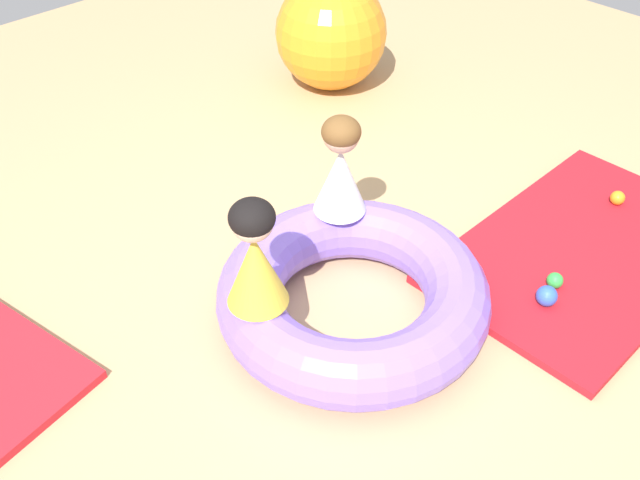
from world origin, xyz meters
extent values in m
plane|color=tan|center=(0.00, 0.00, 0.00)|extent=(8.00, 8.00, 0.00)
cube|color=#B21923|center=(1.12, -0.51, 0.02)|extent=(1.51, 0.94, 0.04)
torus|color=#8466E0|center=(0.03, -0.02, 0.14)|extent=(1.16, 1.16, 0.27)
cone|color=white|center=(0.28, 0.31, 0.43)|extent=(0.32, 0.32, 0.32)
sphere|color=#DBAD89|center=(0.28, 0.31, 0.66)|extent=(0.16, 0.16, 0.16)
ellipsoid|color=brown|center=(0.28, 0.31, 0.68)|extent=(0.17, 0.17, 0.13)
cone|color=yellow|center=(-0.37, 0.12, 0.43)|extent=(0.31, 0.31, 0.32)
sphere|color=beige|center=(-0.37, 0.12, 0.67)|extent=(0.16, 0.16, 0.16)
ellipsoid|color=black|center=(-0.37, 0.12, 0.68)|extent=(0.17, 0.17, 0.14)
sphere|color=green|center=(0.78, -0.55, 0.08)|extent=(0.07, 0.07, 0.07)
sphere|color=orange|center=(1.55, -0.44, 0.08)|extent=(0.07, 0.07, 0.07)
sphere|color=blue|center=(0.66, -0.58, 0.09)|extent=(0.09, 0.09, 0.09)
sphere|color=orange|center=(1.47, 1.56, 0.35)|extent=(0.71, 0.71, 0.71)
camera|label=1|loc=(-1.59, -1.48, 2.26)|focal=40.18mm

